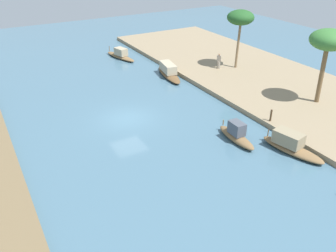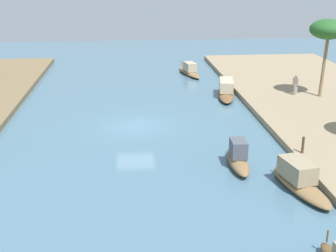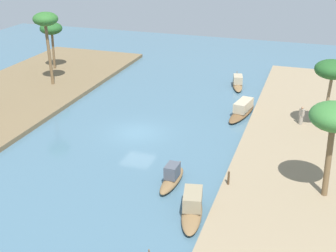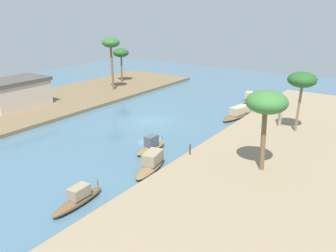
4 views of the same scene
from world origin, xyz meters
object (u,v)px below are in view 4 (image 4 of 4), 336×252
at_px(sampan_with_tall_canopy, 151,146).
at_px(sampan_downstream_large, 151,163).
at_px(palm_tree_right_short, 121,53).
at_px(sampan_midstream, 78,199).
at_px(sampan_upstream_small, 249,98).
at_px(palm_tree_left_near, 267,104).
at_px(palm_tree_left_far, 302,80).
at_px(riverside_building, 16,93).
at_px(sampan_near_left_bank, 238,113).
at_px(person_on_near_bank, 280,119).
at_px(mooring_post, 190,149).
at_px(palm_tree_right_tall, 111,44).

relative_size(sampan_with_tall_canopy, sampan_downstream_large, 0.81).
bearing_deg(palm_tree_right_short, sampan_midstream, -142.75).
relative_size(sampan_upstream_small, palm_tree_left_near, 0.85).
bearing_deg(palm_tree_left_near, palm_tree_left_far, 0.87).
relative_size(palm_tree_left_far, palm_tree_right_short, 1.08).
bearing_deg(palm_tree_right_short, riverside_building, 178.72).
height_order(sampan_near_left_bank, palm_tree_left_near, palm_tree_left_near).
distance_m(sampan_with_tall_canopy, palm_tree_left_near, 10.60).
bearing_deg(person_on_near_bank, sampan_near_left_bank, 30.50).
xyz_separation_m(mooring_post, palm_tree_left_far, (10.74, -5.56, 4.53)).
height_order(sampan_upstream_small, palm_tree_left_near, palm_tree_left_near).
height_order(sampan_with_tall_canopy, palm_tree_right_tall, palm_tree_right_tall).
bearing_deg(palm_tree_right_short, palm_tree_right_tall, -151.16).
bearing_deg(palm_tree_left_far, mooring_post, 152.61).
bearing_deg(sampan_downstream_large, sampan_near_left_bank, -12.17).
bearing_deg(palm_tree_left_far, sampan_with_tall_canopy, 140.81).
xyz_separation_m(sampan_upstream_small, palm_tree_left_far, (-9.89, -8.75, 4.96)).
relative_size(sampan_downstream_large, palm_tree_left_near, 0.76).
height_order(sampan_near_left_bank, palm_tree_right_short, palm_tree_right_short).
height_order(person_on_near_bank, palm_tree_right_tall, palm_tree_right_tall).
xyz_separation_m(sampan_midstream, palm_tree_left_near, (10.63, -7.88, 4.97)).
bearing_deg(mooring_post, sampan_downstream_large, 156.73).
distance_m(sampan_with_tall_canopy, sampan_midstream, 9.58).
distance_m(sampan_near_left_bank, sampan_downstream_large, 16.14).
height_order(sampan_upstream_small, sampan_downstream_large, sampan_downstream_large).
xyz_separation_m(sampan_midstream, riverside_building, (10.70, 22.59, 1.66)).
relative_size(sampan_midstream, riverside_building, 0.57).
xyz_separation_m(sampan_downstream_large, mooring_post, (3.32, -1.43, 0.33)).
distance_m(person_on_near_bank, riverside_building, 30.44).
height_order(sampan_upstream_small, person_on_near_bank, person_on_near_bank).
distance_m(sampan_downstream_large, mooring_post, 3.63).
distance_m(mooring_post, palm_tree_left_far, 12.92).
relative_size(mooring_post, palm_tree_right_tall, 0.12).
xyz_separation_m(person_on_near_bank, palm_tree_left_near, (-10.68, -1.95, 4.32)).
bearing_deg(mooring_post, sampan_with_tall_canopy, 97.74).
bearing_deg(sampan_upstream_small, palm_tree_left_far, -151.35).
height_order(sampan_upstream_small, riverside_building, riverside_building).
height_order(sampan_midstream, person_on_near_bank, person_on_near_bank).
bearing_deg(sampan_midstream, mooring_post, -15.35).
bearing_deg(palm_tree_right_tall, sampan_near_left_bank, -93.58).
bearing_deg(sampan_upstream_small, sampan_downstream_large, 171.34).
bearing_deg(palm_tree_right_tall, palm_tree_left_near, -116.22).
xyz_separation_m(palm_tree_left_far, palm_tree_right_short, (8.46, 29.91, -0.43)).
xyz_separation_m(sampan_midstream, person_on_near_bank, (21.31, -5.92, 0.66)).
distance_m(sampan_downstream_large, palm_tree_right_tall, 27.34).
xyz_separation_m(sampan_with_tall_canopy, person_on_near_bank, (11.84, -7.35, 0.62)).
relative_size(sampan_midstream, mooring_post, 4.67).
distance_m(sampan_with_tall_canopy, sampan_downstream_large, 3.56).
distance_m(person_on_near_bank, palm_tree_right_short, 29.43).
bearing_deg(sampan_near_left_bank, sampan_midstream, -171.69).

